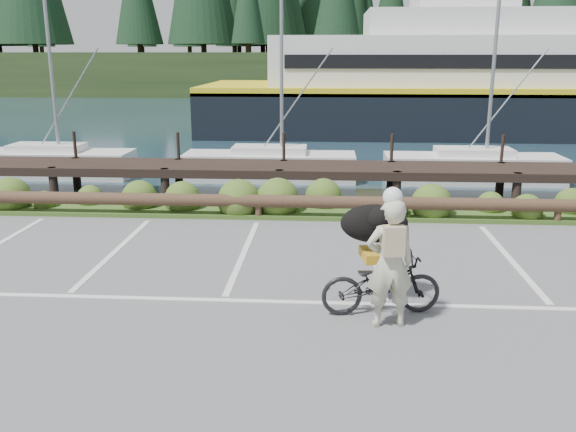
% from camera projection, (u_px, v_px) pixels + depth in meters
% --- Properties ---
extents(ground, '(72.00, 72.00, 0.00)m').
position_uv_depth(ground, '(228.00, 291.00, 10.21)').
color(ground, '#58595B').
extents(harbor_backdrop, '(170.00, 160.00, 30.00)m').
position_uv_depth(harbor_backdrop, '(320.00, 82.00, 85.83)').
color(harbor_backdrop, '#182D3A').
rests_on(harbor_backdrop, ground).
extents(vegetation_strip, '(34.00, 1.60, 0.10)m').
position_uv_depth(vegetation_strip, '(262.00, 210.00, 15.30)').
color(vegetation_strip, '#3D5B21').
rests_on(vegetation_strip, ground).
extents(log_rail, '(32.00, 0.30, 0.60)m').
position_uv_depth(log_rail, '(258.00, 219.00, 14.64)').
color(log_rail, '#443021').
rests_on(log_rail, ground).
extents(bicycle, '(1.90, 0.92, 0.96)m').
position_uv_depth(bicycle, '(381.00, 284.00, 9.22)').
color(bicycle, black).
rests_on(bicycle, ground).
extents(cyclist, '(0.76, 0.56, 1.91)m').
position_uv_depth(cyclist, '(390.00, 263.00, 8.69)').
color(cyclist, beige).
rests_on(cyclist, ground).
extents(dog, '(0.68, 1.13, 0.61)m').
position_uv_depth(dog, '(374.00, 223.00, 9.58)').
color(dog, black).
rests_on(dog, bicycle).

